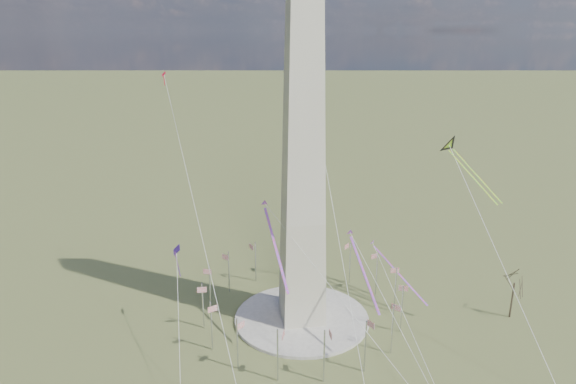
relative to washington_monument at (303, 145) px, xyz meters
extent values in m
plane|color=#465128|center=(0.00, 0.00, -47.95)|extent=(2000.00, 2000.00, 0.00)
cylinder|color=#BBB5AB|center=(0.00, 0.00, -47.55)|extent=(36.00, 36.00, 0.80)
cylinder|color=silver|center=(26.00, 0.00, -41.45)|extent=(0.36, 0.36, 13.00)
cube|color=#AD1D17|center=(26.00, 1.30, -36.15)|extent=(2.40, 0.08, 1.50)
cylinder|color=silver|center=(24.02, 9.95, -41.45)|extent=(0.36, 0.36, 13.00)
cube|color=#AD1D17|center=(23.52, 11.15, -36.15)|extent=(2.25, 0.99, 1.50)
cylinder|color=silver|center=(18.38, 18.38, -41.45)|extent=(0.36, 0.36, 13.00)
cube|color=#AD1D17|center=(17.47, 19.30, -36.15)|extent=(1.75, 1.75, 1.50)
cylinder|color=silver|center=(9.95, 24.02, -41.45)|extent=(0.36, 0.36, 13.00)
cube|color=#AD1D17|center=(8.75, 24.52, -36.15)|extent=(0.99, 2.25, 1.50)
cylinder|color=silver|center=(0.00, 26.00, -41.45)|extent=(0.36, 0.36, 13.00)
cube|color=#AD1D17|center=(-1.30, 26.00, -36.15)|extent=(0.08, 2.40, 1.50)
cylinder|color=silver|center=(-9.95, 24.02, -41.45)|extent=(0.36, 0.36, 13.00)
cube|color=#AD1D17|center=(-11.15, 23.52, -36.15)|extent=(0.99, 2.25, 1.50)
cylinder|color=silver|center=(-18.38, 18.38, -41.45)|extent=(0.36, 0.36, 13.00)
cube|color=#AD1D17|center=(-19.30, 17.47, -36.15)|extent=(1.75, 1.75, 1.50)
cylinder|color=silver|center=(-24.02, 9.95, -41.45)|extent=(0.36, 0.36, 13.00)
cube|color=#AD1D17|center=(-24.52, 8.75, -36.15)|extent=(2.25, 0.99, 1.50)
cylinder|color=silver|center=(-26.00, 0.00, -41.45)|extent=(0.36, 0.36, 13.00)
cube|color=#AD1D17|center=(-26.00, -1.30, -36.15)|extent=(2.40, 0.08, 1.50)
cylinder|color=silver|center=(-24.02, -9.95, -41.45)|extent=(0.36, 0.36, 13.00)
cube|color=#AD1D17|center=(-23.52, -11.15, -36.15)|extent=(2.25, 0.99, 1.50)
cylinder|color=silver|center=(-18.38, -18.38, -41.45)|extent=(0.36, 0.36, 13.00)
cube|color=#AD1D17|center=(-17.47, -19.30, -36.15)|extent=(1.75, 1.75, 1.50)
cylinder|color=silver|center=(-9.95, -24.02, -41.45)|extent=(0.36, 0.36, 13.00)
cube|color=#AD1D17|center=(-8.75, -24.52, -36.15)|extent=(0.99, 2.25, 1.50)
cylinder|color=silver|center=(0.00, -26.00, -41.45)|extent=(0.36, 0.36, 13.00)
cube|color=#AD1D17|center=(1.30, -26.00, -36.15)|extent=(0.08, 2.40, 1.50)
cylinder|color=silver|center=(9.95, -24.02, -41.45)|extent=(0.36, 0.36, 13.00)
cube|color=#AD1D17|center=(11.15, -23.52, -36.15)|extent=(0.99, 2.25, 1.50)
cylinder|color=silver|center=(18.38, -18.38, -41.45)|extent=(0.36, 0.36, 13.00)
cube|color=#AD1D17|center=(19.30, -17.47, -36.15)|extent=(1.75, 1.75, 1.50)
cylinder|color=silver|center=(24.02, -9.95, -41.45)|extent=(0.36, 0.36, 13.00)
cube|color=#AD1D17|center=(24.52, -8.75, -36.15)|extent=(2.25, 0.99, 1.50)
cylinder|color=#46372A|center=(55.93, -7.95, -42.82)|extent=(0.47, 0.47, 10.27)
cube|color=yellow|center=(45.42, -1.46, -9.34)|extent=(7.68, 14.14, 11.03)
cube|color=yellow|center=(43.64, -2.40, -9.34)|extent=(7.68, 14.14, 11.03)
cube|color=#36176B|center=(-31.69, 0.80, -25.69)|extent=(1.83, 2.64, 2.40)
cube|color=#F22646|center=(-31.69, 0.80, -29.65)|extent=(0.97, 3.03, 8.28)
cube|color=#F22646|center=(12.51, -13.18, -28.90)|extent=(2.47, 18.55, 11.65)
cube|color=#F22646|center=(-7.67, -5.81, -24.08)|extent=(3.18, 21.52, 13.53)
cube|color=#F22646|center=(28.08, 2.61, -38.30)|extent=(11.11, 15.62, 11.66)
cube|color=red|center=(-34.11, 33.29, 14.55)|extent=(1.37, 1.40, 1.46)
cube|color=red|center=(-34.11, 33.29, 12.96)|extent=(0.34, 1.27, 3.34)
cube|color=white|center=(9.01, 45.08, 20.47)|extent=(1.43, 2.11, 1.63)
cube|color=white|center=(9.01, 45.08, 18.69)|extent=(1.04, 1.27, 3.74)
camera|label=1|loc=(-23.11, -119.26, 26.30)|focal=32.00mm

